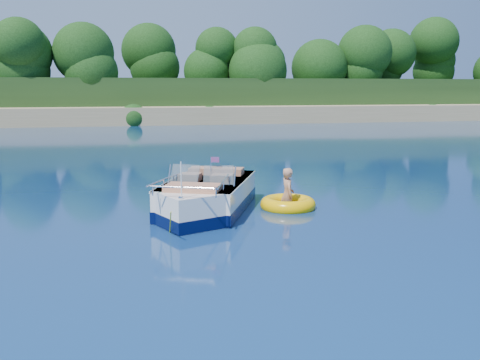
{
  "coord_description": "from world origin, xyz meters",
  "views": [
    {
      "loc": [
        -0.77,
        -11.1,
        3.11
      ],
      "look_at": [
        2.14,
        1.68,
        0.85
      ],
      "focal_mm": 40.0,
      "sensor_mm": 36.0,
      "label": 1
    }
  ],
  "objects": [
    {
      "name": "ground",
      "position": [
        0.0,
        0.0,
        0.0
      ],
      "size": [
        160.0,
        160.0,
        0.0
      ],
      "primitive_type": "plane",
      "color": "#091A40",
      "rests_on": "ground"
    },
    {
      "name": "shoreline",
      "position": [
        0.0,
        63.77,
        0.98
      ],
      "size": [
        170.0,
        59.0,
        6.0
      ],
      "color": "#8B7B51",
      "rests_on": "ground"
    },
    {
      "name": "treeline",
      "position": [
        0.04,
        41.01,
        5.55
      ],
      "size": [
        150.0,
        7.12,
        8.19
      ],
      "color": "#311C10",
      "rests_on": "ground"
    },
    {
      "name": "motorboat",
      "position": [
        1.3,
        1.96,
        0.35
      ],
      "size": [
        3.22,
        5.03,
        1.78
      ],
      "rotation": [
        0.0,
        0.0,
        -0.41
      ],
      "color": "white",
      "rests_on": "ground"
    },
    {
      "name": "tow_tube",
      "position": [
        3.5,
        1.98,
        0.1
      ],
      "size": [
        1.63,
        1.63,
        0.39
      ],
      "rotation": [
        0.0,
        0.0,
        0.13
      ],
      "color": "#FFBB04",
      "rests_on": "ground"
    },
    {
      "name": "boy",
      "position": [
        3.5,
        2.05,
        0.0
      ],
      "size": [
        0.36,
        0.79,
        1.56
      ],
      "primitive_type": "imported",
      "rotation": [
        0.0,
        -0.17,
        1.56
      ],
      "color": "tan",
      "rests_on": "ground"
    }
  ]
}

